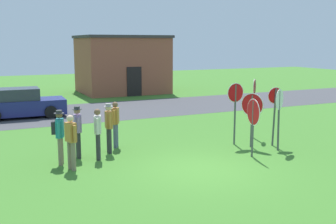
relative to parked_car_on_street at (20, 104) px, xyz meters
The scene contains 16 objects.
ground_plane 12.28m from the parked_car_on_street, 70.56° to the right, with size 80.00×80.00×0.00m, color #3D7528.
street_asphalt 4.14m from the parked_car_on_street, ahead, with size 60.00×6.40×0.01m, color #424247.
building_background 11.62m from the parked_car_on_street, 44.53° to the left, with size 6.35×5.59×4.34m.
parked_car_on_street is the anchor object (origin of this frame).
stop_sign_nearest 12.95m from the parked_car_on_street, 51.96° to the right, with size 0.61×0.17×2.20m.
stop_sign_rear_left 12.26m from the parked_car_on_street, 54.43° to the right, with size 0.43×0.77×2.00m.
stop_sign_low_front 13.24m from the parked_car_on_street, 54.41° to the right, with size 0.65×0.39×2.20m.
stop_sign_leaning_right 12.76m from the parked_car_on_street, 60.09° to the right, with size 0.17×0.89×1.98m.
stop_sign_far_back 11.97m from the parked_car_on_street, 47.38° to the right, with size 0.47×0.47×2.38m.
stop_sign_tallest 11.60m from the parked_car_on_street, 54.18° to the right, with size 0.73×0.07×2.33m.
person_in_teal 8.30m from the parked_car_on_street, 71.90° to the right, with size 0.36×0.51×1.69m.
person_holding_notes 9.94m from the parked_car_on_street, 86.87° to the right, with size 0.32×0.55×1.69m.
person_in_dark_shirt 8.74m from the parked_car_on_street, 83.26° to the right, with size 0.32×0.57×1.74m.
person_near_signs 9.21m from the parked_car_on_street, 87.95° to the right, with size 0.43×0.55×1.74m.
person_in_blue 8.78m from the parked_car_on_street, 75.88° to the right, with size 0.32×0.57×1.74m.
person_on_left 9.29m from the parked_car_on_street, 80.25° to the right, with size 0.32×0.55×1.69m.
Camera 1 is at (-5.90, -10.29, 3.81)m, focal length 43.34 mm.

